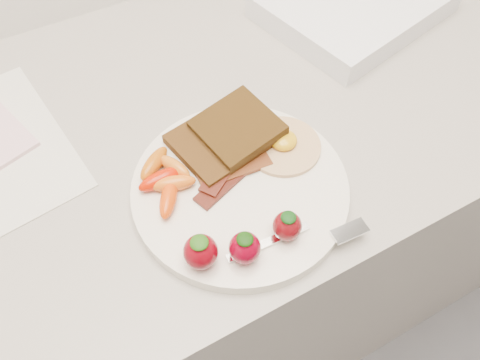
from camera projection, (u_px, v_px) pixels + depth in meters
name	position (u px, v px, depth m)	size (l,w,h in m)	color
counter	(199.00, 258.00, 1.03)	(2.00, 0.60, 0.90)	gray
plate	(240.00, 189.00, 0.59)	(0.27, 0.27, 0.02)	white
toast_lower	(217.00, 143.00, 0.61)	(0.10, 0.10, 0.01)	black
toast_upper	(237.00, 127.00, 0.60)	(0.09, 0.09, 0.01)	black
fried_egg	(283.00, 144.00, 0.61)	(0.13, 0.13, 0.02)	beige
bacon_strips	(229.00, 172.00, 0.58)	(0.11, 0.08, 0.01)	black
baby_carrots	(166.00, 178.00, 0.57)	(0.07, 0.11, 0.02)	#BF1800
strawberries	(239.00, 243.00, 0.51)	(0.14, 0.05, 0.05)	#6B020C
fork	(306.00, 237.00, 0.53)	(0.16, 0.05, 0.00)	white
appliance	(354.00, 3.00, 0.79)	(0.29, 0.23, 0.04)	white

